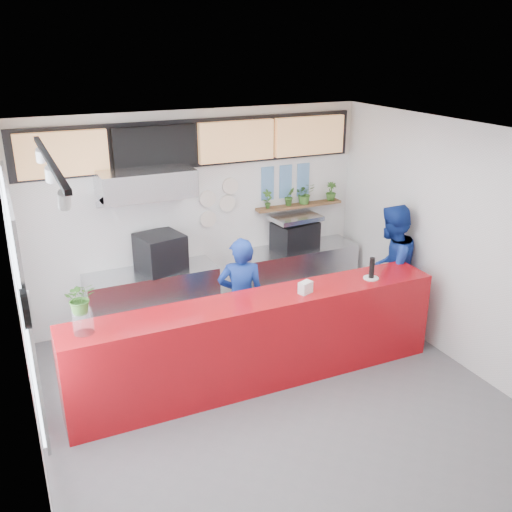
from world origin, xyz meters
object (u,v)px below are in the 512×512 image
object	(u,v)px
espresso_machine	(295,235)
staff_right	(390,269)
service_counter	(259,341)
panini_oven	(160,252)
pepper_mill	(372,268)
staff_center	(241,299)

from	to	relation	value
espresso_machine	staff_right	distance (m)	1.54
service_counter	staff_right	xyz separation A→B (m)	(2.21, 0.48, 0.36)
espresso_machine	service_counter	bearing A→B (deg)	-138.56
panini_oven	pepper_mill	world-z (taller)	panini_oven
espresso_machine	staff_center	world-z (taller)	staff_center
service_counter	staff_center	xyz separation A→B (m)	(0.05, 0.65, 0.26)
espresso_machine	staff_right	size ratio (longest dim) A/B	0.35
panini_oven	staff_center	distance (m)	1.39
staff_right	pepper_mill	world-z (taller)	staff_right
pepper_mill	service_counter	bearing A→B (deg)	178.07
panini_oven	pepper_mill	distance (m)	2.84
espresso_machine	panini_oven	bearing A→B (deg)	169.93
staff_center	staff_right	bearing A→B (deg)	-163.55
panini_oven	staff_right	xyz separation A→B (m)	(2.86, -1.32, -0.24)
service_counter	panini_oven	bearing A→B (deg)	109.87
pepper_mill	panini_oven	bearing A→B (deg)	139.37
espresso_machine	staff_center	distance (m)	1.82
panini_oven	espresso_machine	bearing A→B (deg)	-12.62
service_counter	staff_right	distance (m)	2.29
staff_center	staff_right	xyz separation A→B (m)	(2.15, -0.17, 0.10)
panini_oven	pepper_mill	bearing A→B (deg)	-53.25
service_counter	staff_center	world-z (taller)	staff_center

